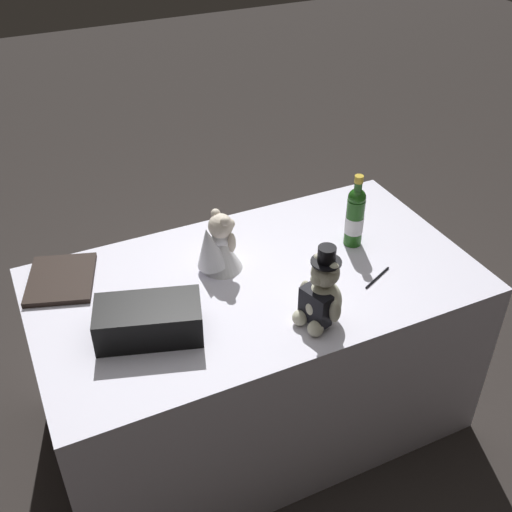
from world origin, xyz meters
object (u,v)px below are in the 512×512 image
object	(u,v)px
teddy_bear_bride	(218,246)
gift_case_black	(149,320)
teddy_bear_groom	(321,296)
guestbook	(61,279)
champagne_bottle	(355,216)
signing_pen	(378,277)

from	to	relation	value
teddy_bear_bride	gift_case_black	world-z (taller)	teddy_bear_bride
teddy_bear_groom	gift_case_black	size ratio (longest dim) A/B	0.79
guestbook	champagne_bottle	bearing A→B (deg)	5.50
guestbook	signing_pen	bearing A→B (deg)	-6.15
teddy_bear_groom	guestbook	xyz separation A→B (m)	(-0.72, 0.57, -0.10)
teddy_bear_groom	guestbook	size ratio (longest dim) A/B	1.06
teddy_bear_groom	teddy_bear_bride	xyz separation A→B (m)	(-0.19, 0.40, -0.01)
teddy_bear_groom	champagne_bottle	bearing A→B (deg)	44.92
signing_pen	gift_case_black	size ratio (longest dim) A/B	0.40
champagne_bottle	signing_pen	size ratio (longest dim) A/B	2.01
teddy_bear_bride	gift_case_black	bearing A→B (deg)	-145.06
signing_pen	gift_case_black	bearing A→B (deg)	175.68
gift_case_black	guestbook	world-z (taller)	gift_case_black
teddy_bear_bride	champagne_bottle	size ratio (longest dim) A/B	0.79
teddy_bear_groom	guestbook	distance (m)	0.92
signing_pen	guestbook	size ratio (longest dim) A/B	0.53
champagne_bottle	gift_case_black	xyz separation A→B (m)	(-0.85, -0.16, -0.06)
champagne_bottle	guestbook	xyz separation A→B (m)	(-1.06, 0.23, -0.11)
champagne_bottle	guestbook	world-z (taller)	champagne_bottle
signing_pen	teddy_bear_bride	bearing A→B (deg)	149.35
teddy_bear_bride	champagne_bottle	bearing A→B (deg)	-7.27
teddy_bear_bride	guestbook	world-z (taller)	teddy_bear_bride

